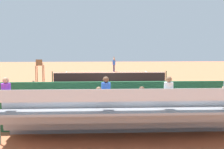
{
  "coord_description": "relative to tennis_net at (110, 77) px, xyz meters",
  "views": [
    {
      "loc": [
        1.06,
        25.41,
        3.53
      ],
      "look_at": [
        0.0,
        4.0,
        1.2
      ],
      "focal_mm": 45.91,
      "sensor_mm": 36.0,
      "label": 1
    }
  ],
  "objects": [
    {
      "name": "tennis_racket",
      "position": [
        -0.15,
        -10.75,
        -0.49
      ],
      "size": [
        0.33,
        0.57,
        0.03
      ],
      "color": "black",
      "rests_on": "ground"
    },
    {
      "name": "court_line_markings",
      "position": [
        0.0,
        -0.04,
        -0.5
      ],
      "size": [
        10.1,
        22.2,
        0.01
      ],
      "color": "white",
      "rests_on": "ground"
    },
    {
      "name": "ground_plane",
      "position": [
        0.0,
        0.0,
        -0.5
      ],
      "size": [
        60.0,
        60.0,
        0.0
      ],
      "primitive_type": "plane",
      "color": "#CC7047"
    },
    {
      "name": "backdrop_wall",
      "position": [
        0.0,
        14.0,
        0.5
      ],
      "size": [
        18.0,
        0.16,
        2.0
      ],
      "primitive_type": "cube",
      "color": "#235633",
      "rests_on": "ground"
    },
    {
      "name": "courtside_bench",
      "position": [
        -1.51,
        13.27,
        0.06
      ],
      "size": [
        1.8,
        0.4,
        0.93
      ],
      "color": "#234C2D",
      "rests_on": "ground"
    },
    {
      "name": "tennis_ball_far",
      "position": [
        -0.13,
        -7.9,
        -0.47
      ],
      "size": [
        0.07,
        0.07,
        0.07
      ],
      "primitive_type": "sphere",
      "color": "#CCDB33",
      "rests_on": "ground"
    },
    {
      "name": "tennis_net",
      "position": [
        0.0,
        0.0,
        0.0
      ],
      "size": [
        10.3,
        0.1,
        1.07
      ],
      "color": "black",
      "rests_on": "ground"
    },
    {
      "name": "equipment_bag",
      "position": [
        0.53,
        13.4,
        -0.32
      ],
      "size": [
        0.9,
        0.36,
        0.36
      ],
      "primitive_type": "cube",
      "color": "#334C8C",
      "rests_on": "ground"
    },
    {
      "name": "line_judge",
      "position": [
        3.9,
        13.08,
        0.51
      ],
      "size": [
        0.42,
        0.55,
        1.93
      ],
      "color": "#232328",
      "rests_on": "ground"
    },
    {
      "name": "tennis_player",
      "position": [
        -0.96,
        -10.53,
        0.51
      ],
      "size": [
        0.43,
        0.55,
        1.93
      ],
      "color": "navy",
      "rests_on": "ground"
    },
    {
      "name": "bleacher_stand",
      "position": [
        -0.11,
        15.39,
        0.48
      ],
      "size": [
        9.06,
        2.4,
        2.48
      ],
      "color": "gray",
      "rests_on": "ground"
    },
    {
      "name": "umpire_chair",
      "position": [
        6.2,
        -0.01,
        0.81
      ],
      "size": [
        0.67,
        0.67,
        2.14
      ],
      "color": "brown",
      "rests_on": "ground"
    },
    {
      "name": "tennis_ball_near",
      "position": [
        -3.04,
        -7.82,
        -0.47
      ],
      "size": [
        0.07,
        0.07,
        0.07
      ],
      "primitive_type": "sphere",
      "color": "#CCDB33",
      "rests_on": "ground"
    }
  ]
}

